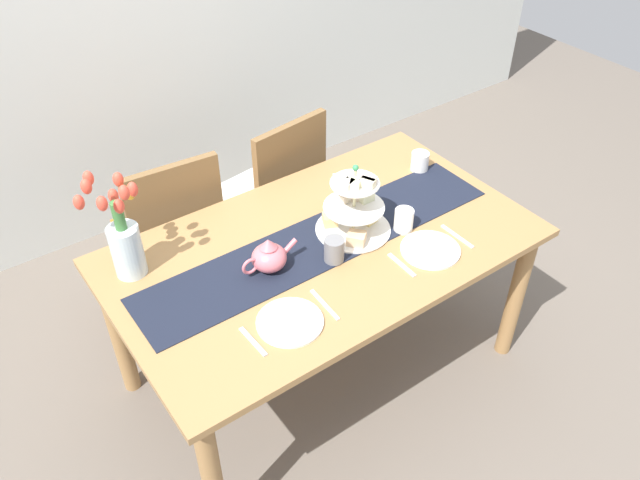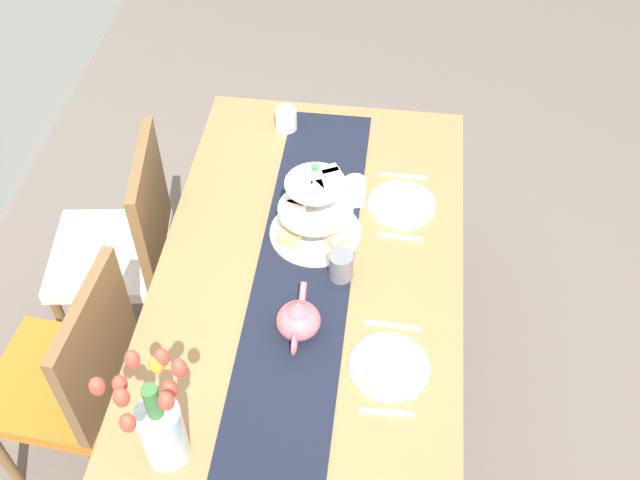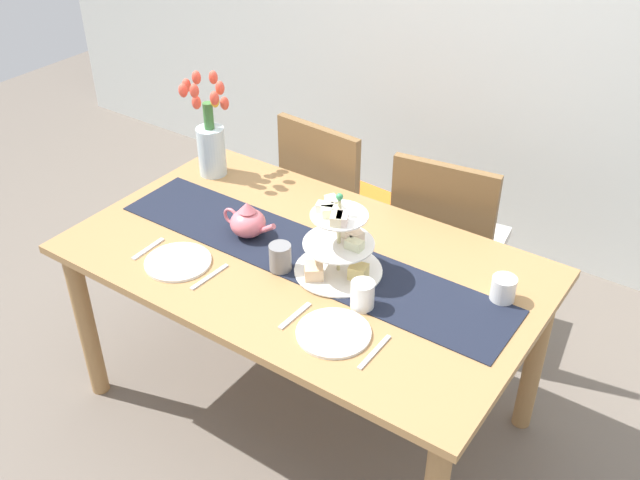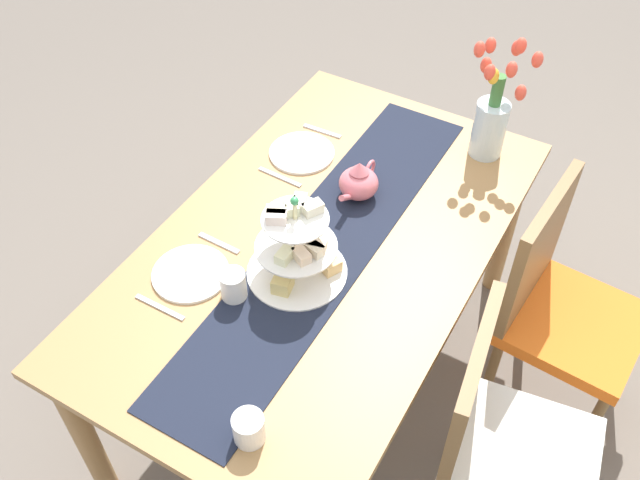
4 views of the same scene
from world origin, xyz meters
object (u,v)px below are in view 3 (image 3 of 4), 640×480
tiered_cake_stand (338,246)px  tulip_vase (210,138)px  fork_right (295,316)px  cream_jug (503,289)px  chair_left (334,200)px  mug_grey (280,257)px  knife_right (375,352)px  knife_left (210,277)px  dinner_plate_right (334,333)px  chair_right (447,239)px  mug_white_text (362,295)px  dining_table (304,280)px  teapot (248,222)px  dinner_plate_left (178,262)px  fork_left (148,249)px

tiered_cake_stand → tulip_vase: 0.86m
fork_right → cream_jug: bearing=41.9°
chair_left → mug_grey: 0.91m
knife_right → tiered_cake_stand: bearing=138.7°
knife_left → dinner_plate_right: bearing=0.0°
knife_right → chair_right: bearing=103.1°
tulip_vase → tiered_cake_stand: bearing=-19.2°
mug_grey → mug_white_text: mug_grey is taller
cream_jug → fork_right: (-0.50, -0.45, -0.04)m
chair_right → chair_left: bearing=-179.9°
cream_jug → knife_right: bearing=-114.9°
mug_white_text → dining_table: bearing=160.2°
dining_table → mug_white_text: bearing=-19.8°
chair_right → teapot: bearing=-123.8°
teapot → tulip_vase: tulip_vase is taller
cream_jug → tiered_cake_stand: bearing=-161.3°
dinner_plate_left → chair_left: bearing=90.1°
mug_white_text → mug_grey: bearing=178.0°
chair_left → teapot: size_ratio=3.82×
knife_left → mug_grey: bearing=45.5°
dining_table → teapot: bearing=180.0°
fork_left → knife_right: 0.94m
chair_left → tulip_vase: 0.66m
teapot → cream_jug: size_ratio=2.80×
chair_right → cream_jug: (0.43, -0.53, 0.27)m
tulip_vase → knife_left: 0.75m
fork_right → mug_grey: bearing=137.4°
knife_left → fork_right: size_ratio=1.13×
tiered_cake_stand → dinner_plate_left: bearing=-150.5°
teapot → knife_left: bearing=-78.7°
chair_left → knife_right: chair_left is taller
cream_jug → dinner_plate_left: bearing=-155.9°
teapot → fork_right: teapot is taller
knife_left → fork_right: (0.36, 0.00, 0.00)m
chair_left → mug_grey: size_ratio=9.58×
dining_table → dinner_plate_right: dinner_plate_right is taller
tulip_vase → dinner_plate_right: 1.13m
dinner_plate_left → knife_left: size_ratio=1.35×
fork_left → mug_white_text: (0.79, 0.16, 0.04)m
dinner_plate_left → fork_right: dinner_plate_left is taller
fork_left → dinner_plate_right: 0.79m
dinner_plate_left → knife_left: (0.14, 0.00, -0.00)m
tiered_cake_stand → fork_left: 0.69m
dinner_plate_left → fork_right: (0.50, 0.00, -0.00)m
dinner_plate_right → fork_left: bearing=180.0°
dining_table → dinner_plate_right: (0.31, -0.27, 0.10)m
cream_jug → knife_left: cream_jug is taller
fork_left → tulip_vase: bearing=108.5°
tulip_vase → dinner_plate_left: bearing=-59.2°
tulip_vase → knife_left: (0.48, -0.55, -0.16)m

